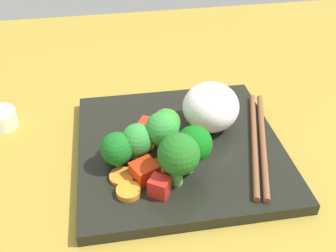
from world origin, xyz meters
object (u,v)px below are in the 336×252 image
at_px(chopstick_pair, 258,140).
at_px(broccoli_floret_3, 117,149).
at_px(square_plate, 180,148).
at_px(rice_mound, 211,107).
at_px(carrot_slice_2, 160,166).

bearing_deg(chopstick_pair, broccoli_floret_3, 112.45).
xyz_separation_m(square_plate, broccoli_floret_3, (0.03, -0.09, 0.04)).
height_order(rice_mound, carrot_slice_2, rice_mound).
bearing_deg(carrot_slice_2, rice_mound, 131.48).
bearing_deg(carrot_slice_2, broccoli_floret_3, -104.51).
height_order(rice_mound, chopstick_pair, rice_mound).
distance_m(square_plate, carrot_slice_2, 0.06).
bearing_deg(broccoli_floret_3, chopstick_pair, 93.74).
height_order(square_plate, rice_mound, rice_mound).
xyz_separation_m(rice_mound, broccoli_floret_3, (0.06, -0.14, -0.01)).
relative_size(square_plate, broccoli_floret_3, 5.58).
xyz_separation_m(broccoli_floret_3, carrot_slice_2, (0.01, 0.05, -0.03)).
relative_size(rice_mound, carrot_slice_2, 3.01).
distance_m(square_plate, rice_mound, 0.07).
relative_size(square_plate, chopstick_pair, 1.27).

